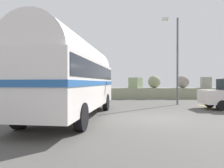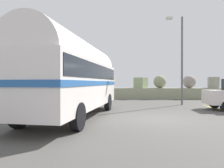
% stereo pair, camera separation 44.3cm
% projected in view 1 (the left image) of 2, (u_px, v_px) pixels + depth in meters
% --- Properties ---
extents(ground, '(32.00, 26.00, 0.02)m').
position_uv_depth(ground, '(155.00, 119.00, 9.24)').
color(ground, '#4F4D49').
extents(breakwater, '(31.36, 2.19, 2.49)m').
position_uv_depth(breakwater, '(131.00, 91.00, 21.04)').
color(breakwater, gray).
rests_on(breakwater, ground).
extents(vintage_coach, '(3.57, 8.83, 3.70)m').
position_uv_depth(vintage_coach, '(74.00, 74.00, 9.52)').
color(vintage_coach, black).
rests_on(vintage_coach, ground).
extents(lamp_post, '(1.23, 0.24, 6.46)m').
position_uv_depth(lamp_post, '(176.00, 56.00, 15.07)').
color(lamp_post, '#5B5B60').
rests_on(lamp_post, ground).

